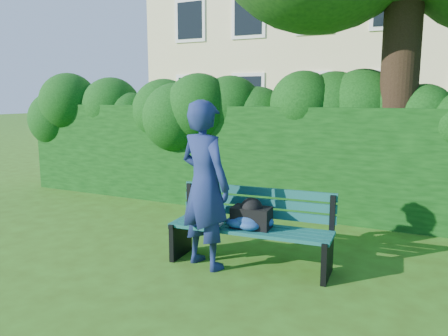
% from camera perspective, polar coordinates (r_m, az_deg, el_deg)
% --- Properties ---
extents(ground, '(80.00, 80.00, 0.00)m').
position_cam_1_polar(ground, '(5.98, -2.56, -9.87)').
color(ground, '#335114').
rests_on(ground, ground).
extents(hedge, '(10.00, 1.00, 1.80)m').
position_cam_1_polar(hedge, '(7.73, 5.20, 1.38)').
color(hedge, black).
rests_on(hedge, ground).
extents(park_bench, '(1.93, 0.69, 0.89)m').
position_cam_1_polar(park_bench, '(5.13, 3.48, -7.26)').
color(park_bench, '#105243').
rests_on(park_bench, ground).
extents(man_reading, '(0.81, 0.66, 1.93)m').
position_cam_1_polar(man_reading, '(5.00, -2.53, -2.22)').
color(man_reading, navy).
rests_on(man_reading, ground).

